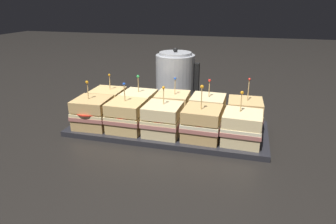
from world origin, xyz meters
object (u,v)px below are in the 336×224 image
sandwich_front_far_left (93,113)px  sandwich_back_right (208,110)px  sandwich_front_far_right (242,128)px  sandwich_back_left (139,104)px  sandwich_back_far_right (244,114)px  sandwich_front_right (202,123)px  sandwich_back_center (173,107)px  sandwich_front_left (127,116)px  sandwich_back_far_left (108,102)px  kettle_steel (175,77)px  serving_platter (168,129)px  sandwich_front_center (164,120)px

sandwich_front_far_left → sandwich_back_right: size_ratio=1.00×
sandwich_front_far_right → sandwich_back_left: bearing=162.1°
sandwich_front_far_right → sandwich_back_far_right: size_ratio=0.93×
sandwich_front_right → sandwich_back_left: size_ratio=1.11×
sandwich_front_right → sandwich_back_right: sandwich_front_right is taller
sandwich_back_center → sandwich_back_right: (0.13, -0.00, 0.00)m
sandwich_front_left → sandwich_front_far_right: 0.38m
sandwich_front_far_left → sandwich_back_far_left: size_ratio=1.05×
sandwich_back_left → kettle_steel: size_ratio=0.67×
sandwich_front_far_left → kettle_steel: kettle_steel is taller
serving_platter → sandwich_front_right: (0.13, -0.06, 0.06)m
sandwich_front_far_left → sandwich_front_center: sandwich_front_far_left is taller
sandwich_back_far_left → kettle_steel: (0.20, 0.28, 0.04)m
sandwich_front_left → sandwich_back_left: 0.13m
sandwich_front_center → sandwich_back_center: bearing=90.8°
sandwich_back_far_right → sandwich_front_right: bearing=-134.6°
sandwich_back_center → kettle_steel: (-0.06, 0.28, 0.04)m
serving_platter → kettle_steel: size_ratio=2.81×
serving_platter → kettle_steel: bearing=99.5°
sandwich_back_left → sandwich_front_right: bearing=-26.0°
sandwich_front_left → sandwich_back_center: sandwich_front_left is taller
sandwich_front_center → sandwich_front_far_right: sandwich_front_far_right is taller
serving_platter → sandwich_front_far_right: (0.25, -0.06, 0.06)m
sandwich_front_far_right → sandwich_back_center: size_ratio=1.00×
sandwich_front_right → sandwich_back_center: bearing=135.2°
kettle_steel → sandwich_front_far_left: bearing=-115.6°
kettle_steel → serving_platter: bearing=-80.5°
serving_platter → sandwich_back_center: size_ratio=4.15×
sandwich_back_far_right → kettle_steel: (-0.32, 0.28, 0.04)m
sandwich_front_left → sandwich_back_center: bearing=45.1°
sandwich_front_center → sandwich_back_right: 0.18m
sandwich_back_right → sandwich_back_left: bearing=179.9°
serving_platter → sandwich_back_center: bearing=89.1°
sandwich_back_left → sandwich_back_center: bearing=0.5°
sandwich_front_far_right → sandwich_back_center: bearing=153.6°
sandwich_back_center → sandwich_back_left: bearing=-179.5°
sandwich_front_left → sandwich_front_far_right: size_ratio=1.01×
sandwich_front_far_left → sandwich_back_far_left: (-0.00, 0.13, -0.00)m
sandwich_front_left → sandwich_front_right: sandwich_front_right is taller
sandwich_back_center → sandwich_back_far_left: bearing=-179.9°
kettle_steel → sandwich_back_far_right: bearing=-41.3°
sandwich_back_center → sandwich_back_right: sandwich_back_right is taller
sandwich_front_left → sandwich_front_center: 0.13m
sandwich_back_center → sandwich_front_far_right: bearing=-26.4°
sandwich_back_center → sandwich_back_right: bearing=-0.7°
sandwich_front_left → sandwich_back_far_left: sandwich_front_left is taller
sandwich_front_far_right → kettle_steel: size_ratio=0.68×
sandwich_front_center → sandwich_back_far_left: size_ratio=1.03×
sandwich_back_far_right → kettle_steel: size_ratio=0.73×
sandwich_front_far_left → sandwich_back_right: same height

